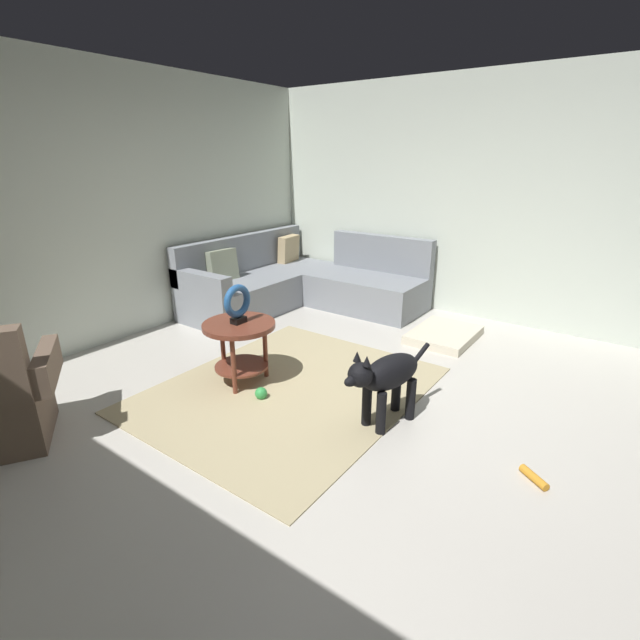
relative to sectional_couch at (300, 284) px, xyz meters
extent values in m
cube|color=beige|center=(-1.99, -2.02, -0.34)|extent=(6.00, 6.00, 0.10)
cube|color=silver|center=(-1.99, 0.92, 1.06)|extent=(6.00, 0.12, 2.70)
cube|color=silver|center=(0.95, -2.02, 1.06)|extent=(0.12, 6.00, 2.70)
cube|color=tan|center=(-1.84, -1.32, -0.28)|extent=(2.30, 1.90, 0.01)
cube|color=gray|center=(-0.26, 0.38, -0.08)|extent=(2.20, 0.85, 0.42)
cube|color=gray|center=(-0.26, 0.74, 0.36)|extent=(2.20, 0.14, 0.46)
cube|color=gray|center=(0.42, -0.74, -0.08)|extent=(0.85, 1.40, 0.42)
cube|color=gray|center=(0.77, -0.74, 0.36)|extent=(0.14, 1.40, 0.46)
cube|color=gray|center=(-1.28, 0.38, 0.24)|extent=(0.16, 0.85, 0.22)
cube|color=tan|center=(0.49, 0.59, 0.30)|extent=(0.40, 0.19, 0.39)
cube|color=gray|center=(-0.76, 0.59, 0.30)|extent=(0.39, 0.20, 0.39)
cube|color=brown|center=(-3.24, -0.39, 0.22)|extent=(0.40, 0.56, 0.22)
cylinder|color=brown|center=(-1.96, -0.90, 0.23)|extent=(0.60, 0.60, 0.04)
cylinder|color=brown|center=(-1.96, -0.90, -0.14)|extent=(0.45, 0.45, 0.02)
cylinder|color=brown|center=(-1.96, -0.69, -0.04)|extent=(0.04, 0.04, 0.50)
cylinder|color=brown|center=(-2.15, -1.01, -0.04)|extent=(0.04, 0.04, 0.50)
cylinder|color=brown|center=(-1.77, -1.01, -0.04)|extent=(0.04, 0.04, 0.50)
cube|color=black|center=(-1.96, -0.90, 0.28)|extent=(0.12, 0.08, 0.05)
torus|color=#265999|center=(-1.96, -0.90, 0.44)|extent=(0.28, 0.06, 0.28)
cube|color=beige|center=(-0.01, -1.94, -0.24)|extent=(0.80, 0.60, 0.09)
cylinder|color=black|center=(-1.95, -2.24, -0.13)|extent=(0.07, 0.07, 0.32)
cylinder|color=black|center=(-1.92, -2.11, -0.13)|extent=(0.07, 0.07, 0.32)
cylinder|color=black|center=(-1.65, -2.32, -0.13)|extent=(0.07, 0.07, 0.32)
cylinder|color=black|center=(-1.62, -2.19, -0.13)|extent=(0.07, 0.07, 0.32)
ellipsoid|color=black|center=(-1.79, -2.21, 0.12)|extent=(0.56, 0.35, 0.24)
sphere|color=black|center=(-2.08, -2.14, 0.19)|extent=(0.17, 0.17, 0.17)
ellipsoid|color=black|center=(-2.15, -2.12, 0.17)|extent=(0.13, 0.10, 0.07)
cone|color=black|center=(-2.08, -2.18, 0.30)|extent=(0.06, 0.06, 0.07)
cone|color=black|center=(-2.05, -2.10, 0.30)|extent=(0.06, 0.06, 0.07)
cylinder|color=black|center=(-1.49, -2.29, 0.16)|extent=(0.20, 0.09, 0.16)
sphere|color=green|center=(-2.08, -1.24, -0.24)|extent=(0.10, 0.10, 0.10)
cylinder|color=orange|center=(-1.85, -3.23, -0.26)|extent=(0.16, 0.19, 0.05)
camera|label=1|loc=(-4.41, -3.49, 1.54)|focal=25.50mm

